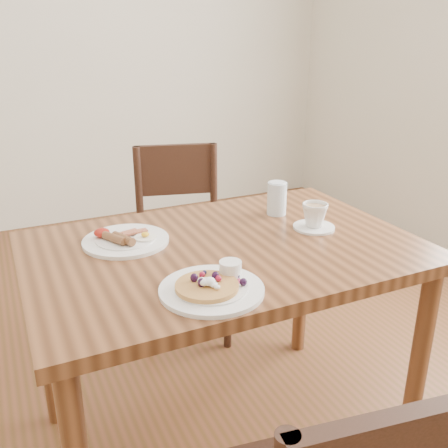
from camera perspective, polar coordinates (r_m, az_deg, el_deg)
name	(u,v)px	position (r m, az deg, el deg)	size (l,w,h in m)	color
ground	(224,433)	(1.97, 0.00, -22.81)	(5.00, 5.00, 0.00)	brown
dining_table	(224,273)	(1.59, 0.00, -5.67)	(1.20, 0.80, 0.75)	brown
chair_far	(181,232)	(2.35, -4.98, -0.94)	(0.51, 0.51, 0.88)	#361C13
pancake_plate	(213,286)	(1.28, -1.32, -7.11)	(0.27, 0.27, 0.06)	white
breakfast_plate	(125,239)	(1.60, -11.30, -1.74)	(0.27, 0.27, 0.04)	white
teacup_saucer	(315,217)	(1.70, 10.31, 0.78)	(0.14, 0.14, 0.09)	white
water_glass	(277,199)	(1.81, 6.06, 2.91)	(0.07, 0.07, 0.12)	silver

